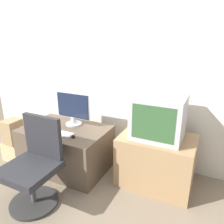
{
  "coord_description": "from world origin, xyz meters",
  "views": [
    {
      "loc": [
        1.3,
        -1.26,
        1.64
      ],
      "look_at": [
        0.25,
        0.9,
        0.8
      ],
      "focal_mm": 35.0,
      "sensor_mm": 36.0,
      "label": 1
    }
  ],
  "objects_px": {
    "main_monitor": "(73,109)",
    "mouse": "(73,137)",
    "keyboard": "(60,133)",
    "cardboard_box_lower": "(16,151)",
    "crt_tv": "(158,117)",
    "book": "(4,170)",
    "office_chair": "(35,167)"
  },
  "relations": [
    {
      "from": "main_monitor",
      "to": "mouse",
      "type": "xyz_separation_m",
      "value": [
        0.23,
        -0.34,
        -0.2
      ]
    },
    {
      "from": "keyboard",
      "to": "cardboard_box_lower",
      "type": "xyz_separation_m",
      "value": [
        -0.81,
        -0.0,
        -0.43
      ]
    },
    {
      "from": "crt_tv",
      "to": "cardboard_box_lower",
      "type": "distance_m",
      "value": 2.04
    },
    {
      "from": "mouse",
      "to": "book",
      "type": "xyz_separation_m",
      "value": [
        -0.93,
        -0.26,
        -0.56
      ]
    },
    {
      "from": "crt_tv",
      "to": "cardboard_box_lower",
      "type": "height_order",
      "value": "crt_tv"
    },
    {
      "from": "book",
      "to": "cardboard_box_lower",
      "type": "bearing_deg",
      "value": 108.12
    },
    {
      "from": "crt_tv",
      "to": "book",
      "type": "height_order",
      "value": "crt_tv"
    },
    {
      "from": "mouse",
      "to": "cardboard_box_lower",
      "type": "relative_size",
      "value": 0.19
    },
    {
      "from": "main_monitor",
      "to": "crt_tv",
      "type": "relative_size",
      "value": 0.9
    },
    {
      "from": "mouse",
      "to": "keyboard",
      "type": "bearing_deg",
      "value": 172.46
    },
    {
      "from": "crt_tv",
      "to": "office_chair",
      "type": "xyz_separation_m",
      "value": [
        -1.01,
        -0.83,
        -0.42
      ]
    },
    {
      "from": "main_monitor",
      "to": "keyboard",
      "type": "xyz_separation_m",
      "value": [
        0.02,
        -0.31,
        -0.21
      ]
    },
    {
      "from": "mouse",
      "to": "book",
      "type": "height_order",
      "value": "mouse"
    },
    {
      "from": "main_monitor",
      "to": "office_chair",
      "type": "distance_m",
      "value": 0.88
    },
    {
      "from": "mouse",
      "to": "cardboard_box_lower",
      "type": "bearing_deg",
      "value": 178.49
    },
    {
      "from": "mouse",
      "to": "main_monitor",
      "type": "bearing_deg",
      "value": 123.85
    },
    {
      "from": "office_chair",
      "to": "cardboard_box_lower",
      "type": "bearing_deg",
      "value": 150.66
    },
    {
      "from": "office_chair",
      "to": "crt_tv",
      "type": "bearing_deg",
      "value": 39.13
    },
    {
      "from": "keyboard",
      "to": "mouse",
      "type": "height_order",
      "value": "mouse"
    },
    {
      "from": "main_monitor",
      "to": "keyboard",
      "type": "distance_m",
      "value": 0.37
    },
    {
      "from": "book",
      "to": "mouse",
      "type": "bearing_deg",
      "value": 15.61
    },
    {
      "from": "keyboard",
      "to": "book",
      "type": "xyz_separation_m",
      "value": [
        -0.72,
        -0.29,
        -0.55
      ]
    },
    {
      "from": "office_chair",
      "to": "mouse",
      "type": "bearing_deg",
      "value": 71.75
    },
    {
      "from": "keyboard",
      "to": "mouse",
      "type": "relative_size",
      "value": 6.08
    },
    {
      "from": "cardboard_box_lower",
      "to": "crt_tv",
      "type": "bearing_deg",
      "value": 10.12
    },
    {
      "from": "crt_tv",
      "to": "mouse",
      "type": "bearing_deg",
      "value": -157.15
    },
    {
      "from": "mouse",
      "to": "book",
      "type": "relative_size",
      "value": 0.26
    },
    {
      "from": "main_monitor",
      "to": "book",
      "type": "xyz_separation_m",
      "value": [
        -0.7,
        -0.6,
        -0.75
      ]
    },
    {
      "from": "keyboard",
      "to": "crt_tv",
      "type": "distance_m",
      "value": 1.15
    },
    {
      "from": "main_monitor",
      "to": "crt_tv",
      "type": "bearing_deg",
      "value": 1.32
    },
    {
      "from": "keyboard",
      "to": "office_chair",
      "type": "bearing_deg",
      "value": -83.56
    },
    {
      "from": "keyboard",
      "to": "book",
      "type": "height_order",
      "value": "keyboard"
    }
  ]
}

